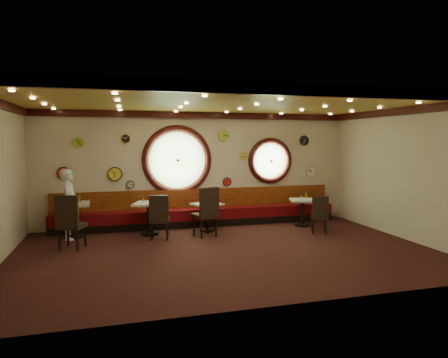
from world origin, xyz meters
TOP-DOWN VIEW (x-y plane):
  - floor at (0.00, 0.00)m, footprint 9.00×6.00m
  - ceiling at (0.00, 0.00)m, footprint 9.00×6.00m
  - wall_back at (0.00, 3.00)m, footprint 9.00×0.02m
  - wall_front at (0.00, -3.00)m, footprint 9.00×0.02m
  - wall_right at (4.50, 0.00)m, footprint 0.02×6.00m
  - molding_back at (0.00, 2.95)m, footprint 9.00×0.10m
  - molding_front at (0.00, -2.95)m, footprint 9.00×0.10m
  - molding_right at (4.45, 0.00)m, footprint 0.10×6.00m
  - banquette_base at (0.00, 2.72)m, footprint 8.00×0.55m
  - banquette_seat at (0.00, 2.72)m, footprint 8.00×0.55m
  - banquette_back at (0.00, 2.94)m, footprint 8.00×0.10m
  - porthole_left_glass at (-0.60, 3.00)m, footprint 1.66×0.02m
  - porthole_left_frame at (-0.60, 2.98)m, footprint 1.98×0.18m
  - porthole_left_ring at (-0.60, 2.95)m, footprint 1.61×0.03m
  - porthole_right_glass at (2.20, 3.00)m, footprint 1.10×0.02m
  - porthole_right_frame at (2.20, 2.98)m, footprint 1.38×0.18m
  - porthole_right_ring at (2.20, 2.95)m, footprint 1.09×0.03m
  - wall_clock_0 at (3.55, 2.96)m, footprint 0.34×0.03m
  - wall_clock_1 at (0.75, 2.96)m, footprint 0.30×0.03m
  - wall_clock_2 at (-3.20, 2.96)m, footprint 0.26×0.03m
  - wall_clock_3 at (1.35, 2.96)m, footprint 0.22×0.03m
  - wall_clock_4 at (0.85, 2.96)m, footprint 0.24×0.03m
  - wall_clock_5 at (3.30, 2.96)m, footprint 0.28×0.03m
  - wall_clock_6 at (-3.60, 2.96)m, footprint 0.32×0.03m
  - wall_clock_7 at (-1.90, 2.96)m, footprint 0.20×0.03m
  - wall_clock_8 at (-2.30, 2.96)m, footprint 0.36×0.03m
  - wall_clock_9 at (-2.00, 2.96)m, footprint 0.24×0.03m
  - table_a at (-3.32, 2.17)m, footprint 0.82×0.82m
  - table_b at (-1.48, 2.03)m, footprint 0.94×0.94m
  - table_c at (0.04, 2.02)m, footprint 0.89×0.89m
  - table_d at (2.78, 1.94)m, footprint 0.86×0.86m
  - chair_a at (-3.28, 0.97)m, footprint 0.66×0.66m
  - chair_b at (-1.29, 1.38)m, footprint 0.54×0.54m
  - chair_c at (-0.12, 1.36)m, footprint 0.65×0.65m
  - chair_d at (2.76, 0.93)m, footprint 0.55×0.55m
  - condiment_a_salt at (-3.45, 2.30)m, footprint 0.03×0.03m
  - condiment_b_salt at (-1.62, 2.03)m, footprint 0.04×0.04m
  - condiment_c_salt at (-0.07, 2.04)m, footprint 0.03×0.03m
  - condiment_d_salt at (2.76, 2.01)m, footprint 0.03×0.03m
  - condiment_a_pepper at (-3.36, 2.17)m, footprint 0.03×0.03m
  - condiment_b_pepper at (-1.43, 1.95)m, footprint 0.04×0.04m
  - condiment_c_pepper at (0.07, 1.94)m, footprint 0.04×0.04m
  - condiment_d_pepper at (2.76, 1.92)m, footprint 0.03×0.03m
  - condiment_a_bottle at (-3.16, 2.29)m, footprint 0.05×0.05m
  - condiment_b_bottle at (-1.36, 2.09)m, footprint 0.05×0.05m
  - condiment_c_bottle at (0.16, 2.07)m, footprint 0.04×0.04m
  - condiment_d_bottle at (2.92, 2.03)m, footprint 0.06×0.06m
  - waiter at (-3.39, 2.06)m, footprint 0.48×0.67m

SIDE VIEW (x-z plane):
  - floor at x=0.00m, z-range 0.00..0.00m
  - banquette_base at x=0.00m, z-range 0.00..0.20m
  - banquette_seat at x=0.00m, z-range 0.20..0.50m
  - table_c at x=0.04m, z-range 0.10..0.84m
  - table_d at x=2.78m, z-range 0.10..0.85m
  - table_b at x=-1.48m, z-range 0.11..0.93m
  - table_a at x=-3.32m, z-range 0.11..0.98m
  - chair_d at x=2.76m, z-range 0.26..0.87m
  - chair_b at x=-1.29m, z-range 0.29..0.97m
  - chair_a at x=-3.28m, z-range 0.32..1.08m
  - chair_c at x=-0.12m, z-range 0.33..1.11m
  - banquette_back at x=0.00m, z-range 0.48..1.02m
  - condiment_c_salt at x=-0.07m, z-range 0.74..0.83m
  - condiment_c_pepper at x=0.07m, z-range 0.74..0.85m
  - condiment_d_pepper at x=2.76m, z-range 0.75..0.84m
  - condiment_d_salt at x=2.76m, z-range 0.75..0.85m
  - condiment_c_bottle at x=0.16m, z-range 0.74..0.88m
  - condiment_d_bottle at x=2.92m, z-range 0.75..0.93m
  - waiter at x=-3.39m, z-range 0.00..1.72m
  - condiment_b_salt at x=-1.62m, z-range 0.82..0.93m
  - condiment_b_pepper at x=-1.43m, z-range 0.82..0.93m
  - condiment_b_bottle at x=-1.36m, z-range 0.82..0.97m
  - condiment_a_pepper at x=-3.36m, z-range 0.86..0.95m
  - condiment_a_salt at x=-3.45m, z-range 0.86..0.96m
  - condiment_a_bottle at x=-3.16m, z-range 0.86..1.03m
  - wall_clock_4 at x=0.85m, z-range 1.08..1.32m
  - wall_clock_7 at x=-1.90m, z-range 1.10..1.30m
  - wall_clock_0 at x=3.55m, z-range 1.28..1.62m
  - wall_clock_8 at x=-2.30m, z-range 1.32..1.68m
  - wall_clock_6 at x=-3.60m, z-range 1.39..1.71m
  - wall_back at x=0.00m, z-range 0.00..3.20m
  - wall_front at x=0.00m, z-range 0.00..3.20m
  - wall_right at x=4.50m, z-range 0.00..3.20m
  - porthole_right_ring at x=2.20m, z-range 1.26..2.34m
  - porthole_right_glass at x=2.20m, z-range 1.25..2.35m
  - porthole_right_frame at x=2.20m, z-range 1.11..2.49m
  - porthole_left_glass at x=-0.60m, z-range 1.02..2.68m
  - porthole_left_frame at x=-0.60m, z-range 0.86..2.84m
  - porthole_left_ring at x=-0.60m, z-range 1.04..2.66m
  - wall_clock_3 at x=1.35m, z-range 1.84..2.06m
  - wall_clock_2 at x=-3.20m, z-range 2.22..2.48m
  - wall_clock_5 at x=3.30m, z-range 2.26..2.54m
  - wall_clock_9 at x=-2.00m, z-range 2.33..2.57m
  - wall_clock_1 at x=0.75m, z-range 2.40..2.70m
  - molding_back at x=0.00m, z-range 3.02..3.20m
  - molding_front at x=0.00m, z-range 3.02..3.20m
  - molding_right at x=4.45m, z-range 3.02..3.20m
  - ceiling at x=0.00m, z-range 3.19..3.21m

